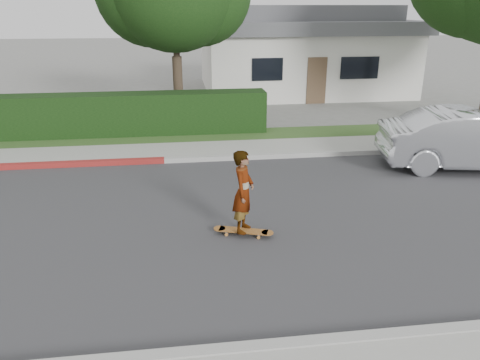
% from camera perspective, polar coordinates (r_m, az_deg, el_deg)
% --- Properties ---
extents(ground, '(120.00, 120.00, 0.00)m').
position_cam_1_polar(ground, '(10.08, -15.35, -5.55)').
color(ground, slate).
rests_on(ground, ground).
extents(road, '(60.00, 8.00, 0.01)m').
position_cam_1_polar(road, '(10.07, -15.35, -5.52)').
color(road, '#2D2D30').
rests_on(road, ground).
extents(curb_far, '(60.00, 0.20, 0.15)m').
position_cam_1_polar(curb_far, '(13.83, -13.35, 2.18)').
color(curb_far, '#9E9E99').
rests_on(curb_far, ground).
extents(sidewalk_far, '(60.00, 1.60, 0.12)m').
position_cam_1_polar(sidewalk_far, '(14.69, -13.04, 3.22)').
color(sidewalk_far, gray).
rests_on(sidewalk_far, ground).
extents(planting_strip, '(60.00, 1.60, 0.10)m').
position_cam_1_polar(planting_strip, '(16.22, -12.58, 4.86)').
color(planting_strip, '#2D4C1E').
rests_on(planting_strip, ground).
extents(hedge, '(15.00, 1.00, 1.50)m').
position_cam_1_polar(hedge, '(17.17, -22.69, 7.03)').
color(hedge, black).
rests_on(hedge, ground).
extents(house, '(10.60, 8.60, 4.30)m').
position_cam_1_polar(house, '(25.91, 7.32, 15.52)').
color(house, beige).
rests_on(house, ground).
extents(skateboard, '(1.22, 0.61, 0.11)m').
position_cam_1_polar(skateboard, '(9.33, 0.41, -6.23)').
color(skateboard, '#C87E37').
rests_on(skateboard, ground).
extents(skateboarder, '(0.60, 0.71, 1.65)m').
position_cam_1_polar(skateboarder, '(8.98, 0.42, -1.43)').
color(skateboarder, white).
rests_on(skateboarder, skateboard).
extents(car_silver, '(5.22, 2.64, 1.64)m').
position_cam_1_polar(car_silver, '(14.43, 26.58, 4.39)').
color(car_silver, silver).
rests_on(car_silver, ground).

